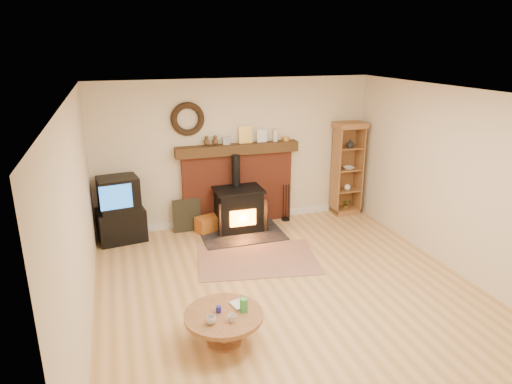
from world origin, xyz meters
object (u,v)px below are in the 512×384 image
object	(u,v)px
tv_unit	(120,211)
curio_cabinet	(347,168)
coffee_table	(224,319)
wood_stove	(239,211)

from	to	relation	value
tv_unit	curio_cabinet	xyz separation A→B (m)	(4.19, 0.08, 0.36)
curio_cabinet	coffee_table	size ratio (longest dim) A/B	2.05
wood_stove	tv_unit	bearing A→B (deg)	174.46
coffee_table	curio_cabinet	bearing A→B (deg)	45.80
wood_stove	curio_cabinet	xyz separation A→B (m)	(2.21, 0.28, 0.51)
tv_unit	coffee_table	distance (m)	3.37
wood_stove	coffee_table	world-z (taller)	wood_stove
tv_unit	wood_stove	bearing A→B (deg)	-5.54
wood_stove	tv_unit	distance (m)	2.00
curio_cabinet	coffee_table	bearing A→B (deg)	-134.20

